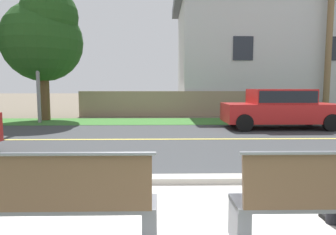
{
  "coord_description": "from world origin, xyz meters",
  "views": [
    {
      "loc": [
        -0.33,
        -2.49,
        1.6
      ],
      "look_at": [
        -0.21,
        3.41,
        1.0
      ],
      "focal_mm": 31.5,
      "sensor_mm": 36.0,
      "label": 1
    }
  ],
  "objects_px": {
    "bench_left": "(54,203)",
    "bench_right": "(335,201)",
    "shade_tree_left": "(44,36)",
    "streetlamp": "(37,29)",
    "car_red_near": "(279,107)"
  },
  "relations": [
    {
      "from": "car_red_near",
      "to": "shade_tree_left",
      "type": "relative_size",
      "value": 0.69
    },
    {
      "from": "car_red_near",
      "to": "bench_right",
      "type": "bearing_deg",
      "value": -108.39
    },
    {
      "from": "bench_left",
      "to": "streetlamp",
      "type": "distance_m",
      "value": 12.29
    },
    {
      "from": "streetlamp",
      "to": "shade_tree_left",
      "type": "distance_m",
      "value": 0.85
    },
    {
      "from": "streetlamp",
      "to": "car_red_near",
      "type": "bearing_deg",
      "value": -12.43
    },
    {
      "from": "bench_left",
      "to": "car_red_near",
      "type": "height_order",
      "value": "car_red_near"
    },
    {
      "from": "car_red_near",
      "to": "streetlamp",
      "type": "distance_m",
      "value": 10.93
    },
    {
      "from": "bench_right",
      "to": "shade_tree_left",
      "type": "bearing_deg",
      "value": 122.31
    },
    {
      "from": "bench_right",
      "to": "shade_tree_left",
      "type": "distance_m",
      "value": 14.23
    },
    {
      "from": "car_red_near",
      "to": "streetlamp",
      "type": "xyz_separation_m",
      "value": [
        -10.16,
        2.24,
        3.36
      ]
    },
    {
      "from": "streetlamp",
      "to": "bench_right",
      "type": "bearing_deg",
      "value": -55.89
    },
    {
      "from": "shade_tree_left",
      "to": "bench_right",
      "type": "bearing_deg",
      "value": -57.69
    },
    {
      "from": "bench_left",
      "to": "streetlamp",
      "type": "height_order",
      "value": "streetlamp"
    },
    {
      "from": "shade_tree_left",
      "to": "bench_left",
      "type": "bearing_deg",
      "value": -68.66
    },
    {
      "from": "bench_left",
      "to": "bench_right",
      "type": "relative_size",
      "value": 1.0
    }
  ]
}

